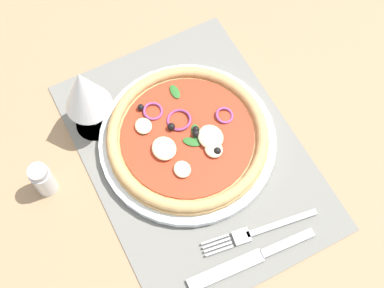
% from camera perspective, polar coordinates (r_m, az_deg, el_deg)
% --- Properties ---
extents(ground_plane, '(1.90, 1.40, 0.02)m').
position_cam_1_polar(ground_plane, '(0.85, 0.20, -1.49)').
color(ground_plane, '#9E7A56').
extents(placemat, '(0.45, 0.32, 0.00)m').
position_cam_1_polar(placemat, '(0.84, 0.20, -1.10)').
color(placemat, slate).
rests_on(placemat, ground_plane).
extents(plate, '(0.28, 0.28, 0.01)m').
position_cam_1_polar(plate, '(0.84, -0.60, 0.28)').
color(plate, white).
rests_on(plate, placemat).
extents(pizza, '(0.26, 0.26, 0.03)m').
position_cam_1_polar(pizza, '(0.83, -0.62, 0.80)').
color(pizza, tan).
rests_on(pizza, plate).
extents(fork, '(0.04, 0.18, 0.00)m').
position_cam_1_polar(fork, '(0.80, 6.68, -9.47)').
color(fork, '#B2B5BA').
rests_on(fork, placemat).
extents(knife, '(0.03, 0.20, 0.01)m').
position_cam_1_polar(knife, '(0.79, 6.33, -12.24)').
color(knife, '#B2B5BA').
rests_on(knife, placemat).
extents(wine_glass, '(0.07, 0.07, 0.15)m').
position_cam_1_polar(wine_glass, '(0.79, -11.51, 5.54)').
color(wine_glass, silver).
rests_on(wine_glass, ground_plane).
extents(pepper_shaker, '(0.03, 0.03, 0.07)m').
position_cam_1_polar(pepper_shaker, '(0.82, -15.76, -3.69)').
color(pepper_shaker, silver).
rests_on(pepper_shaker, ground_plane).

